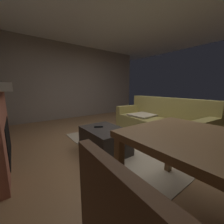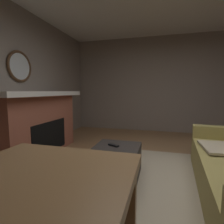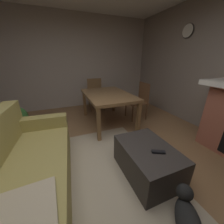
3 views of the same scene
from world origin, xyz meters
name	(u,v)px [view 1 (image 1 of 3)]	position (x,y,z in m)	size (l,w,h in m)	color
floor	(134,143)	(0.00, 0.00, 0.00)	(7.85, 7.85, 0.00)	olive
wall_left	(73,82)	(-3.27, 0.00, 1.35)	(0.12, 5.79, 2.71)	gray
area_rug	(133,142)	(-0.05, 0.04, 0.01)	(2.60, 2.00, 0.01)	tan
couch	(159,123)	(0.02, 0.82, 0.32)	(2.30, 1.04, 0.90)	#9E8E4C
ottoman_coffee_table	(105,140)	(-0.05, -0.68, 0.21)	(0.86, 0.61, 0.43)	#2D2826
tv_remote	(99,127)	(-0.18, -0.72, 0.44)	(0.05, 0.16, 0.02)	black
small_dog	(90,132)	(-0.76, -0.61, 0.17)	(0.52, 0.45, 0.30)	black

